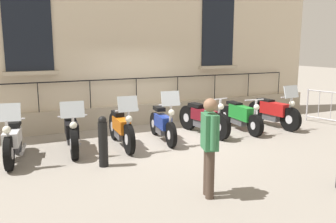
# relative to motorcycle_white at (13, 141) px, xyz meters

# --- Properties ---
(ground_plane) EXTENTS (60.00, 60.00, 0.00)m
(ground_plane) POSITION_rel_motorcycle_white_xyz_m (-0.23, 3.65, -0.44)
(ground_plane) COLOR gray
(building_facade) EXTENTS (0.82, 13.65, 6.31)m
(building_facade) POSITION_rel_motorcycle_white_xyz_m (-2.56, 3.65, 2.62)
(building_facade) COLOR beige
(building_facade) RESTS_ON ground_plane
(motorcycle_white) EXTENTS (1.94, 0.72, 1.34)m
(motorcycle_white) POSITION_rel_motorcycle_white_xyz_m (0.00, 0.00, 0.00)
(motorcycle_white) COLOR black
(motorcycle_white) RESTS_ON ground_plane
(motorcycle_black) EXTENTS (2.02, 0.63, 1.27)m
(motorcycle_black) POSITION_rel_motorcycle_white_xyz_m (-0.19, 1.27, -0.01)
(motorcycle_black) COLOR black
(motorcycle_black) RESTS_ON ground_plane
(motorcycle_orange) EXTENTS (2.12, 0.56, 1.34)m
(motorcycle_orange) POSITION_rel_motorcycle_white_xyz_m (-0.06, 2.44, 0.00)
(motorcycle_orange) COLOR black
(motorcycle_orange) RESTS_ON ground_plane
(motorcycle_blue) EXTENTS (1.98, 0.59, 1.38)m
(motorcycle_blue) POSITION_rel_motorcycle_white_xyz_m (-0.09, 3.58, -0.01)
(motorcycle_blue) COLOR black
(motorcycle_blue) RESTS_ON ground_plane
(motorcycle_maroon) EXTENTS (2.13, 0.62, 1.09)m
(motorcycle_maroon) POSITION_rel_motorcycle_white_xyz_m (-0.23, 4.89, -0.01)
(motorcycle_maroon) COLOR black
(motorcycle_maroon) RESTS_ON ground_plane
(motorcycle_green) EXTENTS (2.15, 0.60, 1.01)m
(motorcycle_green) POSITION_rel_motorcycle_white_xyz_m (-0.16, 6.11, -0.02)
(motorcycle_green) COLOR black
(motorcycle_green) RESTS_ON ground_plane
(motorcycle_red) EXTENTS (2.07, 0.65, 1.33)m
(motorcycle_red) POSITION_rel_motorcycle_white_xyz_m (-0.10, 7.29, 0.02)
(motorcycle_red) COLOR black
(motorcycle_red) RESTS_ON ground_plane
(bollard) EXTENTS (0.19, 0.19, 1.05)m
(bollard) POSITION_rel_motorcycle_white_xyz_m (1.18, 1.64, 0.09)
(bollard) COLOR black
(bollard) RESTS_ON ground_plane
(pedestrian_standing) EXTENTS (0.51, 0.32, 1.64)m
(pedestrian_standing) POSITION_rel_motorcycle_white_xyz_m (3.38, 2.79, 0.48)
(pedestrian_standing) COLOR #47382D
(pedestrian_standing) RESTS_ON ground_plane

